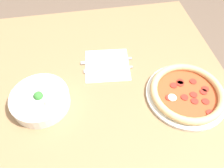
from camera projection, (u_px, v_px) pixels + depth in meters
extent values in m
plane|color=brown|center=(104.00, 168.00, 1.38)|extent=(8.00, 8.00, 0.00)
cube|color=#99724C|center=(99.00, 105.00, 0.79)|extent=(1.15, 1.04, 0.03)
cylinder|color=olive|center=(158.00, 62.00, 1.45)|extent=(0.06, 0.06, 0.72)
cylinder|color=olive|center=(19.00, 80.00, 1.35)|extent=(0.06, 0.06, 0.72)
cylinder|color=white|center=(186.00, 95.00, 0.80)|extent=(0.29, 0.29, 0.01)
torus|color=#DBB77A|center=(187.00, 92.00, 0.78)|extent=(0.27, 0.27, 0.03)
cylinder|color=#B74723|center=(186.00, 93.00, 0.79)|extent=(0.23, 0.23, 0.01)
cylinder|color=maroon|center=(206.00, 101.00, 0.76)|extent=(0.03, 0.03, 0.00)
cylinder|color=maroon|center=(204.00, 92.00, 0.79)|extent=(0.03, 0.03, 0.00)
cylinder|color=maroon|center=(193.00, 81.00, 0.82)|extent=(0.03, 0.03, 0.00)
cylinder|color=maroon|center=(180.00, 82.00, 0.82)|extent=(0.03, 0.03, 0.00)
cylinder|color=maroon|center=(180.00, 84.00, 0.81)|extent=(0.03, 0.03, 0.00)
cylinder|color=maroon|center=(205.00, 89.00, 0.80)|extent=(0.03, 0.03, 0.00)
cylinder|color=maroon|center=(194.00, 95.00, 0.78)|extent=(0.03, 0.03, 0.00)
cylinder|color=maroon|center=(185.00, 97.00, 0.77)|extent=(0.03, 0.03, 0.00)
cylinder|color=maroon|center=(195.00, 101.00, 0.76)|extent=(0.03, 0.03, 0.00)
cylinder|color=maroon|center=(210.00, 113.00, 0.73)|extent=(0.03, 0.03, 0.00)
cylinder|color=maroon|center=(169.00, 98.00, 0.77)|extent=(0.03, 0.03, 0.00)
cylinder|color=maroon|center=(174.00, 85.00, 0.81)|extent=(0.03, 0.03, 0.00)
ellipsoid|color=silver|center=(172.00, 97.00, 0.77)|extent=(0.03, 0.03, 0.01)
cylinder|color=white|center=(41.00, 100.00, 0.76)|extent=(0.20, 0.20, 0.05)
torus|color=white|center=(39.00, 97.00, 0.75)|extent=(0.20, 0.20, 0.01)
ellipsoid|color=#998466|center=(48.00, 94.00, 0.76)|extent=(0.04, 0.03, 0.02)
ellipsoid|color=#998466|center=(41.00, 111.00, 0.72)|extent=(0.02, 0.03, 0.02)
ellipsoid|color=tan|center=(47.00, 105.00, 0.73)|extent=(0.04, 0.04, 0.02)
ellipsoid|color=tan|center=(54.00, 83.00, 0.79)|extent=(0.04, 0.04, 0.02)
ellipsoid|color=#998466|center=(21.00, 114.00, 0.71)|extent=(0.04, 0.04, 0.02)
ellipsoid|color=tan|center=(48.00, 101.00, 0.74)|extent=(0.03, 0.04, 0.02)
ellipsoid|color=tan|center=(35.00, 104.00, 0.73)|extent=(0.04, 0.04, 0.02)
sphere|color=#388433|center=(38.00, 96.00, 0.74)|extent=(0.03, 0.03, 0.03)
cube|color=white|center=(107.00, 65.00, 0.89)|extent=(0.19, 0.19, 0.00)
cube|color=silver|center=(116.00, 68.00, 0.88)|extent=(0.01, 0.14, 0.00)
cube|color=silver|center=(91.00, 70.00, 0.87)|extent=(0.00, 0.06, 0.00)
cube|color=silver|center=(91.00, 70.00, 0.87)|extent=(0.00, 0.06, 0.00)
cube|color=silver|center=(91.00, 71.00, 0.87)|extent=(0.00, 0.06, 0.00)
cube|color=silver|center=(91.00, 72.00, 0.86)|extent=(0.00, 0.06, 0.00)
cube|color=silver|center=(121.00, 59.00, 0.91)|extent=(0.01, 0.08, 0.01)
cube|color=silver|center=(96.00, 62.00, 0.90)|extent=(0.02, 0.13, 0.00)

